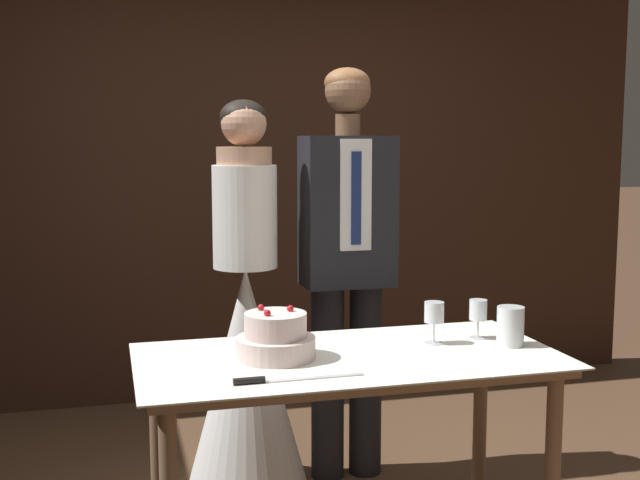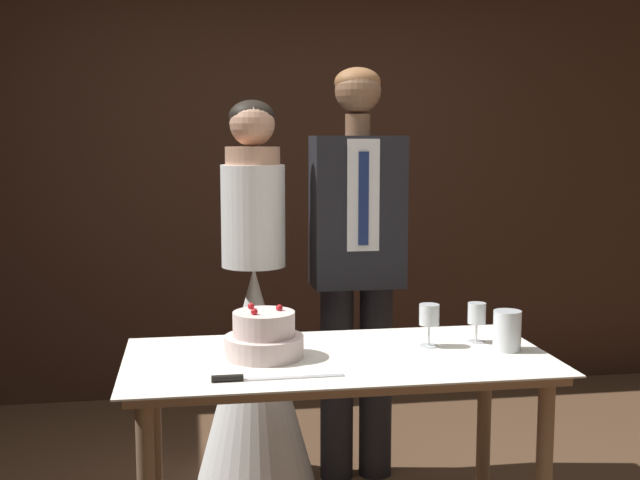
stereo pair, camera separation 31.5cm
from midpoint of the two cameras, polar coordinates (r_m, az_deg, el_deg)
The scene contains 9 objects.
wall_back at distance 4.85m, azimuth -7.45°, elevation 4.75°, with size 5.14×0.12×2.69m, color #382116.
cake_table at distance 2.87m, azimuth -1.13°, elevation -10.05°, with size 1.49×0.74×0.79m.
tiered_cake at distance 2.81m, azimuth -6.42°, elevation -7.00°, with size 0.28×0.28×0.18m.
cake_knife at distance 2.56m, azimuth -6.88°, elevation -9.88°, with size 0.42×0.03×0.02m.
wine_glass_near at distance 3.09m, azimuth 8.33°, elevation -5.13°, with size 0.07×0.07×0.15m.
wine_glass_middle at distance 2.99m, azimuth 5.14°, elevation -5.28°, with size 0.07×0.07×0.16m.
hurricane_candle at distance 3.01m, azimuth 10.48°, elevation -6.14°, with size 0.10×0.10×0.15m.
bride at distance 3.59m, azimuth -7.79°, elevation -7.74°, with size 0.54×0.54×1.72m.
groom at distance 3.60m, azimuth -0.55°, elevation -1.03°, with size 0.40×0.25×1.86m.
Camera 1 is at (-0.79, -2.73, 1.55)m, focal length 45.00 mm.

